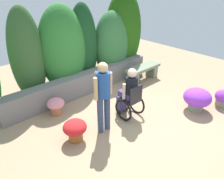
# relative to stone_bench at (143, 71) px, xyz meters

# --- Properties ---
(ground_plane) EXTENTS (12.41, 12.41, 0.00)m
(ground_plane) POSITION_rel_stone_bench_xyz_m (-2.04, -1.50, -0.33)
(ground_plane) COLOR tan
(stone_retaining_wall) EXTENTS (5.02, 0.37, 0.65)m
(stone_retaining_wall) POSITION_rel_stone_bench_xyz_m (-2.04, 0.61, -0.00)
(stone_retaining_wall) COLOR slate
(stone_retaining_wall) RESTS_ON ground
(hedge_backdrop) EXTENTS (5.98, 1.14, 2.88)m
(hedge_backdrop) POSITION_rel_stone_bench_xyz_m (-1.59, 1.12, 0.99)
(hedge_backdrop) COLOR #1C6D23
(hedge_backdrop) RESTS_ON ground
(stone_bench) EXTENTS (1.35, 0.45, 0.51)m
(stone_bench) POSITION_rel_stone_bench_xyz_m (0.00, 0.00, 0.00)
(stone_bench) COLOR gray
(stone_bench) RESTS_ON ground
(person_in_wheelchair) EXTENTS (0.53, 0.66, 1.33)m
(person_in_wheelchair) POSITION_rel_stone_bench_xyz_m (-1.93, -1.18, 0.29)
(person_in_wheelchair) COLOR black
(person_in_wheelchair) RESTS_ON ground
(person_standing_companion) EXTENTS (0.49, 0.30, 1.69)m
(person_standing_companion) POSITION_rel_stone_bench_xyz_m (-2.78, -1.20, 0.65)
(person_standing_companion) COLOR #344364
(person_standing_companion) RESTS_ON ground
(flower_pot_purple_near) EXTENTS (0.52, 0.52, 0.49)m
(flower_pot_purple_near) POSITION_rel_stone_bench_xyz_m (-3.47, -1.04, -0.04)
(flower_pot_purple_near) COLOR #985726
(flower_pot_purple_near) RESTS_ON ground
(flower_pot_terracotta_by_wall) EXTENTS (0.73, 0.73, 0.61)m
(flower_pot_terracotta_by_wall) POSITION_rel_stone_bench_xyz_m (-0.37, -2.20, 0.01)
(flower_pot_terracotta_by_wall) COLOR gray
(flower_pot_terracotta_by_wall) RESTS_ON ground
(flower_pot_red_accent) EXTENTS (0.45, 0.45, 0.47)m
(flower_pot_red_accent) POSITION_rel_stone_bench_xyz_m (0.35, -2.59, -0.08)
(flower_pot_red_accent) COLOR gray
(flower_pot_red_accent) RESTS_ON ground
(flower_pot_small_foreground) EXTENTS (0.45, 0.45, 0.46)m
(flower_pot_small_foreground) POSITION_rel_stone_bench_xyz_m (-3.27, 0.14, -0.06)
(flower_pot_small_foreground) COLOR #AF6645
(flower_pot_small_foreground) RESTS_ON ground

